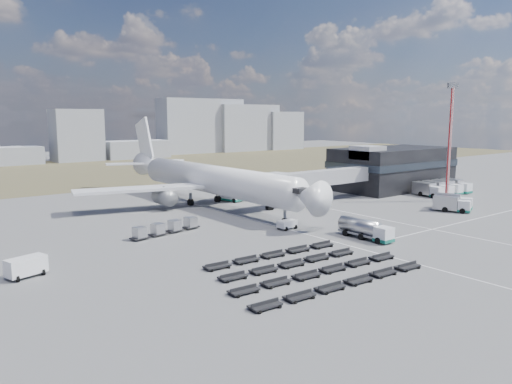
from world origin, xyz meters
TOP-DOWN VIEW (x-y plane):
  - ground at (0.00, 0.00)m, footprint 420.00×420.00m
  - grass_strip at (0.00, 110.00)m, footprint 420.00×90.00m
  - lane_markings at (9.77, 3.00)m, footprint 47.12×110.00m
  - terminal at (47.77, 23.96)m, footprint 30.40×16.40m
  - jet_bridge at (15.90, 20.42)m, footprint 30.30×3.80m
  - airliner at (0.00, 32.38)m, footprint 51.59×64.53m
  - skyline at (-5.87, 151.53)m, footprint 296.61×24.05m
  - fuel_tanker at (2.88, -5.47)m, footprint 2.32×8.82m
  - pushback_tug at (-2.00, 6.16)m, footprint 3.21×1.97m
  - utility_van at (-40.51, 6.02)m, footprint 4.57×2.97m
  - catering_truck at (5.83, 33.33)m, footprint 3.34×5.89m
  - service_trucks_near at (33.33, -1.06)m, footprint 7.64×8.20m
  - service_trucks_far at (49.31, 11.05)m, footprint 13.15×7.79m
  - uld_row at (-18.64, 14.85)m, footprint 12.26×3.69m
  - baggage_dollies at (-14.70, -11.41)m, footprint 25.16×15.57m
  - floodlight_mast at (41.63, 5.31)m, footprint 2.29×1.88m

SIDE VIEW (x-z plane):
  - ground at x=0.00m, z-range 0.00..0.00m
  - grass_strip at x=0.00m, z-range 0.00..0.01m
  - lane_markings at x=9.77m, z-range 0.00..0.01m
  - baggage_dollies at x=-14.70m, z-range 0.00..0.75m
  - pushback_tug at x=-2.00m, z-range 0.00..1.41m
  - uld_row at x=-18.64m, z-range 0.17..1.85m
  - utility_van at x=-40.51m, z-range 0.00..2.26m
  - catering_truck at x=5.83m, z-range 0.03..2.58m
  - fuel_tanker at x=2.88m, z-range 0.00..2.85m
  - service_trucks_near at x=33.33m, z-range 0.11..2.76m
  - service_trucks_far at x=49.31m, z-range 0.12..2.96m
  - jet_bridge at x=15.90m, z-range 1.53..8.58m
  - terminal at x=47.77m, z-range -0.25..10.75m
  - airliner at x=0.00m, z-range -3.52..14.10m
  - skyline at x=-5.87m, z-range -2.76..23.12m
  - floodlight_mast at x=41.63m, z-range 0.03..24.39m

